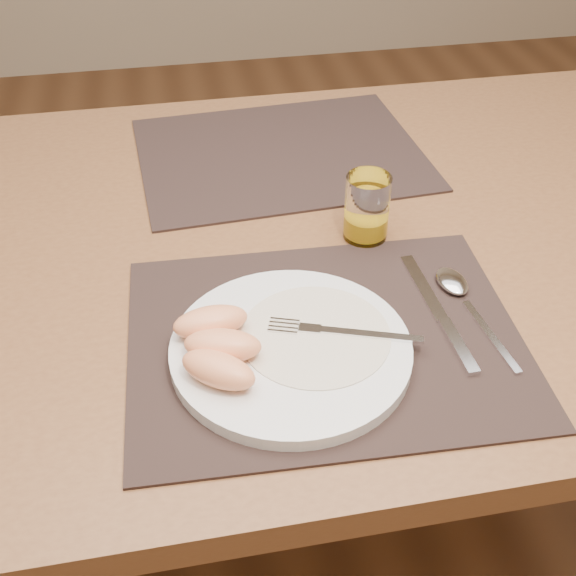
# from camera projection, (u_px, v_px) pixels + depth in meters

# --- Properties ---
(ground) EXTENTS (5.00, 5.00, 0.00)m
(ground) POSITION_uv_depth(u_px,v_px,m) (288.00, 534.00, 1.48)
(ground) COLOR brown
(ground) RESTS_ON ground
(table) EXTENTS (1.40, 0.90, 0.75)m
(table) POSITION_uv_depth(u_px,v_px,m) (288.00, 280.00, 1.05)
(table) COLOR brown
(table) RESTS_ON ground
(placemat_near) EXTENTS (0.46, 0.37, 0.00)m
(placemat_near) POSITION_uv_depth(u_px,v_px,m) (325.00, 339.00, 0.83)
(placemat_near) COLOR #2E201C
(placemat_near) RESTS_ON table
(placemat_far) EXTENTS (0.47, 0.38, 0.00)m
(placemat_far) POSITION_uv_depth(u_px,v_px,m) (280.00, 154.00, 1.17)
(placemat_far) COLOR #2E201C
(placemat_far) RESTS_ON table
(plate) EXTENTS (0.27, 0.27, 0.02)m
(plate) POSITION_uv_depth(u_px,v_px,m) (291.00, 350.00, 0.80)
(plate) COLOR white
(plate) RESTS_ON placemat_near
(plate_dressing) EXTENTS (0.17, 0.17, 0.00)m
(plate_dressing) POSITION_uv_depth(u_px,v_px,m) (315.00, 335.00, 0.81)
(plate_dressing) COLOR white
(plate_dressing) RESTS_ON plate
(fork) EXTENTS (0.17, 0.07, 0.00)m
(fork) POSITION_uv_depth(u_px,v_px,m) (331.00, 331.00, 0.81)
(fork) COLOR silver
(fork) RESTS_ON plate
(knife) EXTENTS (0.02, 0.22, 0.01)m
(knife) POSITION_uv_depth(u_px,v_px,m) (443.00, 320.00, 0.85)
(knife) COLOR silver
(knife) RESTS_ON placemat_near
(spoon) EXTENTS (0.04, 0.19, 0.01)m
(spoon) POSITION_uv_depth(u_px,v_px,m) (457.00, 289.00, 0.89)
(spoon) COLOR silver
(spoon) RESTS_ON placemat_near
(juice_glass) EXTENTS (0.06, 0.06, 0.09)m
(juice_glass) POSITION_uv_depth(u_px,v_px,m) (367.00, 210.00, 0.96)
(juice_glass) COLOR white
(juice_glass) RESTS_ON placemat_near
(grapefruit_wedges) EXTENTS (0.10, 0.14, 0.03)m
(grapefruit_wedges) POSITION_uv_depth(u_px,v_px,m) (217.00, 345.00, 0.77)
(grapefruit_wedges) COLOR #FFA168
(grapefruit_wedges) RESTS_ON plate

